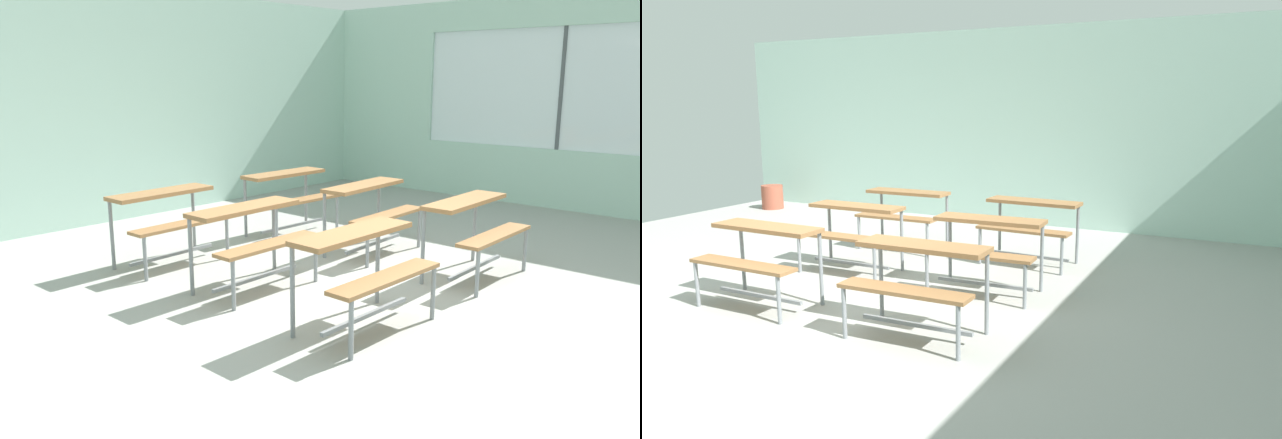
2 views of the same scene
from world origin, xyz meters
TOP-DOWN VIEW (x-y plane):
  - ground at (0.00, 0.00)m, footprint 10.00×9.00m
  - wall_back at (0.00, 4.50)m, footprint 10.00×0.12m
  - desk_bench_r0c0 at (-0.39, -0.26)m, footprint 1.10×0.60m
  - desk_bench_r0c1 at (1.29, -0.25)m, footprint 1.12×0.62m
  - desk_bench_r1c0 at (-0.32, 1.05)m, footprint 1.11×0.60m
  - desk_bench_r1c1 at (1.34, 1.00)m, footprint 1.13×0.64m
  - desk_bench_r2c0 at (-0.39, 2.25)m, footprint 1.11×0.62m
  - desk_bench_r2c1 at (1.35, 2.24)m, footprint 1.12×0.63m
  - trash_bin at (-4.10, 3.74)m, footprint 0.38×0.38m

SIDE VIEW (x-z plane):
  - ground at x=0.00m, z-range -0.05..0.00m
  - trash_bin at x=-4.10m, z-range 0.00..0.42m
  - desk_bench_r0c0 at x=-0.39m, z-range 0.19..0.93m
  - desk_bench_r0c1 at x=1.29m, z-range 0.19..0.93m
  - desk_bench_r1c0 at x=-0.32m, z-range 0.19..0.93m
  - desk_bench_r1c1 at x=1.34m, z-range 0.19..0.93m
  - desk_bench_r2c0 at x=-0.39m, z-range 0.19..0.93m
  - desk_bench_r2c1 at x=1.35m, z-range 0.19..0.93m
  - wall_back at x=0.00m, z-range 0.00..3.00m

